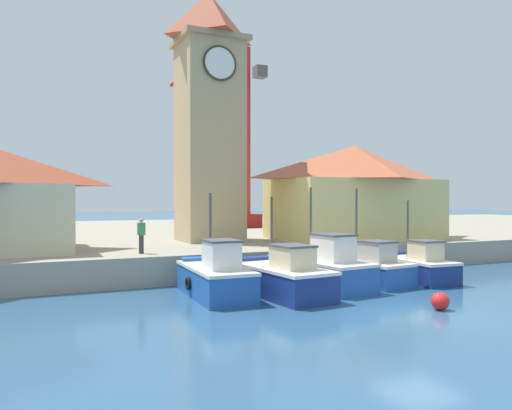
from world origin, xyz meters
TOP-DOWN VIEW (x-y plane):
  - ground_plane at (0.00, 0.00)m, footprint 300.00×300.00m
  - quay_wharf at (0.00, 28.85)m, footprint 120.00×40.00m
  - fishing_boat_far_left at (-4.78, 5.80)m, footprint 2.14×4.88m
  - fishing_boat_left_outer at (-2.39, 4.91)m, footprint 2.50×5.21m
  - fishing_boat_left_inner at (0.02, 5.81)m, footprint 2.67×5.35m
  - fishing_boat_mid_left at (2.48, 5.98)m, footprint 2.47×4.65m
  - fishing_boat_center at (4.98, 5.53)m, footprint 2.07×4.41m
  - clock_tower at (-1.45, 15.96)m, footprint 3.93×3.93m
  - warehouse_right at (7.39, 13.63)m, footprint 10.37×6.34m
  - port_crane_near at (6.16, 28.38)m, footprint 6.25×9.39m
  - mooring_buoy at (1.37, 0.40)m, footprint 0.61×0.61m
  - dock_worker_near_tower at (-6.67, 10.44)m, footprint 0.34×0.22m

SIDE VIEW (x-z plane):
  - ground_plane at x=0.00m, z-range 0.00..0.00m
  - mooring_buoy at x=1.37m, z-range 0.00..0.61m
  - quay_wharf at x=0.00m, z-range 0.00..1.31m
  - fishing_boat_center at x=4.98m, z-range -1.20..2.54m
  - fishing_boat_mid_left at x=2.48m, z-range -1.47..2.82m
  - fishing_boat_left_outer at x=-2.39m, z-range -1.21..2.67m
  - fishing_boat_far_left at x=-4.78m, z-range -1.25..2.79m
  - fishing_boat_left_inner at x=0.02m, z-range -1.36..2.95m
  - dock_worker_near_tower at x=-6.67m, z-range 1.35..2.97m
  - warehouse_right at x=7.39m, z-range 1.38..7.25m
  - port_crane_near at x=6.16m, z-range -0.72..16.18m
  - clock_tower at x=-1.45m, z-range 0.88..17.32m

